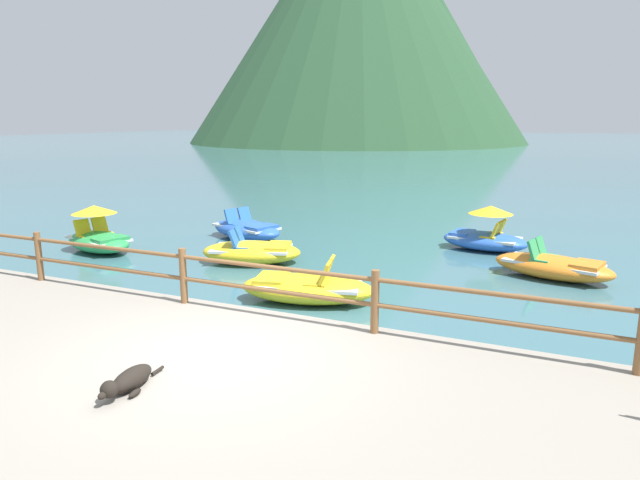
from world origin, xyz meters
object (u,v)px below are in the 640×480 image
object	(u,v)px
pedal_boat_0	(252,251)
pedal_boat_2	(98,236)
dog_resting	(128,381)
pedal_boat_4	(485,235)
pedal_boat_5	(307,288)
pedal_boat_3	(553,266)
pedal_boat_6	(247,229)

from	to	relation	value
pedal_boat_0	pedal_boat_2	world-z (taller)	pedal_boat_2
dog_resting	pedal_boat_4	world-z (taller)	pedal_boat_4
pedal_boat_5	dog_resting	bearing A→B (deg)	-89.99
pedal_boat_3	pedal_boat_6	world-z (taller)	pedal_boat_6
pedal_boat_5	pedal_boat_3	bearing A→B (deg)	40.93
pedal_boat_3	pedal_boat_5	world-z (taller)	pedal_boat_5
pedal_boat_4	pedal_boat_3	bearing A→B (deg)	-51.40
pedal_boat_4	pedal_boat_6	xyz separation A→B (m)	(-6.62, -1.35, -0.11)
pedal_boat_2	pedal_boat_6	bearing A→B (deg)	47.50
pedal_boat_3	pedal_boat_0	bearing A→B (deg)	-167.44
pedal_boat_4	pedal_boat_5	bearing A→B (deg)	-112.72
pedal_boat_0	pedal_boat_5	size ratio (longest dim) A/B	0.97
pedal_boat_0	pedal_boat_2	bearing A→B (deg)	-172.17
pedal_boat_5	pedal_boat_6	xyz separation A→B (m)	(-4.13, 4.60, -0.00)
dog_resting	pedal_boat_3	bearing A→B (deg)	63.43
dog_resting	pedal_boat_0	bearing A→B (deg)	109.71
pedal_boat_2	pedal_boat_3	xyz separation A→B (m)	(11.16, 2.11, -0.13)
pedal_boat_4	pedal_boat_2	bearing A→B (deg)	-155.08
pedal_boat_0	pedal_boat_5	world-z (taller)	pedal_boat_5
pedal_boat_6	pedal_boat_3	bearing A→B (deg)	-6.02
pedal_boat_3	pedal_boat_4	xyz separation A→B (m)	(-1.79, 2.24, 0.12)
pedal_boat_2	pedal_boat_6	world-z (taller)	pedal_boat_2
pedal_boat_3	pedal_boat_5	size ratio (longest dim) A/B	0.99
dog_resting	pedal_boat_2	world-z (taller)	pedal_boat_2
pedal_boat_0	pedal_boat_3	world-z (taller)	pedal_boat_0
pedal_boat_5	pedal_boat_4	bearing A→B (deg)	67.28
pedal_boat_4	pedal_boat_6	bearing A→B (deg)	-168.46
pedal_boat_3	pedal_boat_4	distance (m)	2.87
dog_resting	pedal_boat_6	distance (m)	10.31
pedal_boat_0	pedal_boat_4	bearing A→B (deg)	36.83
pedal_boat_0	pedal_boat_6	distance (m)	2.89
pedal_boat_0	pedal_boat_4	size ratio (longest dim) A/B	1.12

